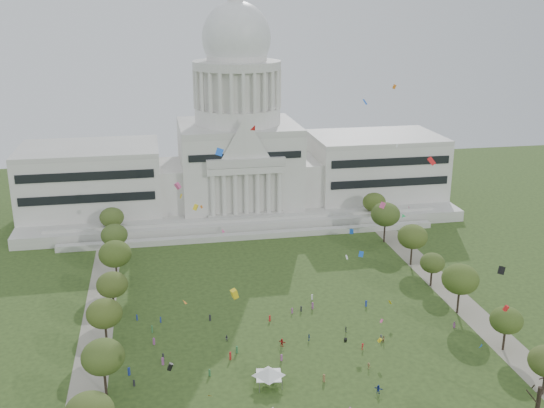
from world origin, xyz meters
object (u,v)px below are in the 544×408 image
Objects in this scene: big_bare_tree at (541,384)px; person_0 at (454,325)px; capitol at (238,155)px; event_tent at (269,372)px.

big_bare_tree reaches higher than person_0.
capitol is 147.23m from big_bare_tree.
big_bare_tree is 39.02m from person_0.
capitol is 112.86m from person_0.
person_0 is (1.78, 38.18, -7.85)m from big_bare_tree.
capitol is 12.50× the size of big_bare_tree.
capitol reaches higher than person_0.
big_bare_tree reaches higher than event_tent.
big_bare_tree is at bearing -24.87° from event_tent.
event_tent is at bearing -94.95° from capitol.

